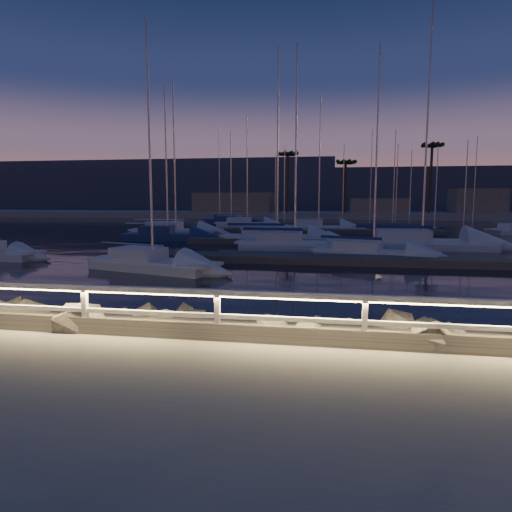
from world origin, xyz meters
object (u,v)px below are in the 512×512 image
object	(u,v)px
sailboat_f	(292,243)
sailboat_n	(246,224)
sailboat_m	(230,220)
guard_rail	(311,307)
sailboat_c	(370,252)
sailboat_j	(174,231)
sailboat_k	(316,227)
sailboat_e	(166,235)
sailboat_b	(150,262)
sailboat_g	(274,237)
sailboat_h	(418,242)

from	to	relation	value
sailboat_f	sailboat_n	bearing A→B (deg)	109.45
sailboat_f	sailboat_m	distance (m)	33.31
guard_rail	sailboat_c	distance (m)	18.47
guard_rail	sailboat_m	world-z (taller)	sailboat_m
sailboat_j	sailboat_k	world-z (taller)	sailboat_j
sailboat_e	sailboat_n	xyz separation A→B (m)	(3.20, 18.45, -0.01)
sailboat_b	sailboat_g	world-z (taller)	sailboat_g
sailboat_k	sailboat_m	size ratio (longest dim) A/B	1.11
sailboat_f	sailboat_j	bearing A→B (deg)	141.45
sailboat_h	sailboat_m	world-z (taller)	sailboat_h
sailboat_b	sailboat_h	distance (m)	19.26
sailboat_b	sailboat_e	xyz separation A→B (m)	(-5.00, 15.19, 0.04)
sailboat_c	sailboat_e	size ratio (longest dim) A/B	0.96
sailboat_j	sailboat_m	world-z (taller)	sailboat_j
sailboat_b	sailboat_h	size ratio (longest dim) A/B	0.70
sailboat_c	sailboat_j	distance (m)	22.05
sailboat_j	sailboat_e	bearing A→B (deg)	-78.41
sailboat_e	sailboat_g	size ratio (longest dim) A/B	0.84
sailboat_h	sailboat_m	xyz separation A→B (m)	(-20.29, 28.90, -0.02)
sailboat_e	sailboat_n	bearing A→B (deg)	75.25
sailboat_c	sailboat_j	size ratio (longest dim) A/B	0.83
sailboat_c	sailboat_e	distance (m)	18.38
sailboat_e	sailboat_j	world-z (taller)	sailboat_j
sailboat_b	sailboat_c	xyz separation A→B (m)	(11.04, 6.22, -0.01)
sailboat_b	sailboat_f	size ratio (longest dim) A/B	0.87
sailboat_f	sailboat_g	xyz separation A→B (m)	(-1.88, 4.98, 0.01)
sailboat_h	sailboat_e	bearing A→B (deg)	173.25
sailboat_n	sailboat_e	bearing A→B (deg)	-102.45
sailboat_h	sailboat_n	size ratio (longest dim) A/B	1.28
sailboat_c	sailboat_j	xyz separation A→B (m)	(-17.13, 13.88, 0.07)
sailboat_b	sailboat_k	xyz separation A→B (m)	(7.00, 28.60, 0.03)
guard_rail	sailboat_k	distance (m)	40.69
sailboat_c	sailboat_b	bearing A→B (deg)	-132.39
sailboat_m	sailboat_h	bearing A→B (deg)	-43.88
sailboat_c	sailboat_e	xyz separation A→B (m)	(-16.04, 8.97, 0.06)
sailboat_j	sailboat_m	size ratio (longest dim) A/B	1.16
sailboat_k	sailboat_f	bearing A→B (deg)	-92.72
sailboat_b	sailboat_j	size ratio (longest dim) A/B	0.81
sailboat_j	sailboat_k	size ratio (longest dim) A/B	1.04
sailboat_c	sailboat_g	xyz separation A→B (m)	(-6.84, 8.82, 0.06)
sailboat_b	sailboat_k	bearing A→B (deg)	93.31
sailboat_g	sailboat_b	bearing A→B (deg)	-108.53
sailboat_g	sailboat_m	size ratio (longest dim) A/B	1.19
sailboat_b	sailboat_c	size ratio (longest dim) A/B	0.98
sailboat_j	sailboat_b	bearing A→B (deg)	-74.03
sailboat_c	sailboat_e	world-z (taller)	sailboat_e
sailboat_b	sailboat_m	distance (m)	41.65
sailboat_g	sailboat_h	size ratio (longest dim) A/B	0.88
sailboat_c	sailboat_j	world-z (taller)	sailboat_j
sailboat_f	sailboat_m	xyz separation A→B (m)	(-11.61, 31.22, 0.00)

